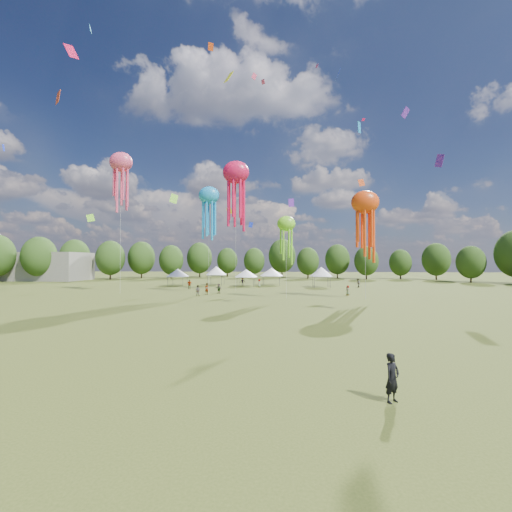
{
  "coord_description": "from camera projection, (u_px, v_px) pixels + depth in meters",
  "views": [
    {
      "loc": [
        4.94,
        -15.36,
        5.51
      ],
      "look_at": [
        2.46,
        15.0,
        6.0
      ],
      "focal_mm": 22.5,
      "sensor_mm": 36.0,
      "label": 1
    }
  ],
  "objects": [
    {
      "name": "show_kites",
      "position": [
        234.0,
        194.0,
        54.59
      ],
      "size": [
        43.77,
        14.28,
        24.31
      ],
      "color": "#198FD9",
      "rests_on": "ground"
    },
    {
      "name": "hangar",
      "position": [
        17.0,
        266.0,
        93.29
      ],
      "size": [
        40.0,
        12.0,
        8.0
      ],
      "primitive_type": "cube",
      "color": "gray",
      "rests_on": "ground"
    },
    {
      "name": "treeline",
      "position": [
        246.0,
        257.0,
        78.34
      ],
      "size": [
        201.57,
        95.24,
        13.43
      ],
      "color": "#38281C",
      "rests_on": "ground"
    },
    {
      "name": "observer_main",
      "position": [
        392.0,
        378.0,
        12.51
      ],
      "size": [
        0.82,
        0.78,
        1.89
      ],
      "primitive_type": "imported",
      "rotation": [
        0.0,
        0.0,
        0.66
      ],
      "color": "black",
      "rests_on": "ground"
    },
    {
      "name": "spectators_far",
      "position": [
        260.0,
        285.0,
        63.09
      ],
      "size": [
        35.08,
        20.43,
        1.89
      ],
      "color": "gray",
      "rests_on": "ground"
    },
    {
      "name": "small_kites",
      "position": [
        259.0,
        129.0,
        57.62
      ],
      "size": [
        75.88,
        60.48,
        39.54
      ],
      "color": "#198FD9",
      "rests_on": "ground"
    },
    {
      "name": "ground",
      "position": [
        181.0,
        374.0,
        15.62
      ],
      "size": [
        300.0,
        300.0,
        0.0
      ],
      "primitive_type": "plane",
      "color": "#384416",
      "rests_on": "ground"
    },
    {
      "name": "festival_tents",
      "position": [
        246.0,
        272.0,
        71.53
      ],
      "size": [
        36.51,
        9.87,
        4.36
      ],
      "color": "#47474C",
      "rests_on": "ground"
    },
    {
      "name": "spectator_near",
      "position": [
        198.0,
        291.0,
        50.56
      ],
      "size": [
        0.85,
        0.67,
        1.7
      ],
      "primitive_type": "imported",
      "rotation": [
        0.0,
        0.0,
        3.11
      ],
      "color": "gray",
      "rests_on": "ground"
    }
  ]
}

